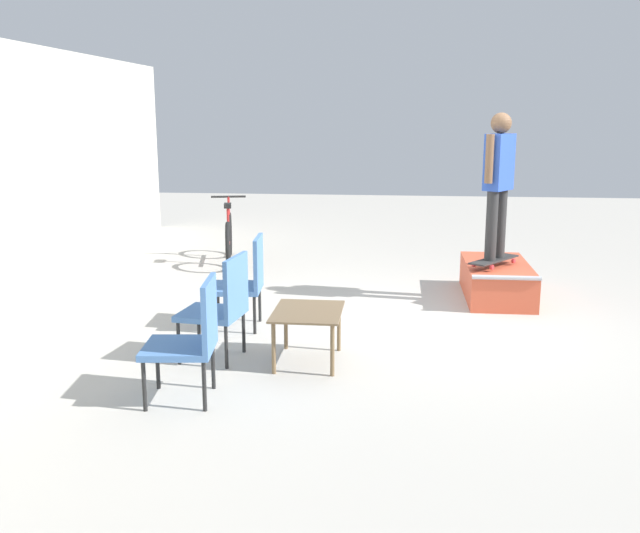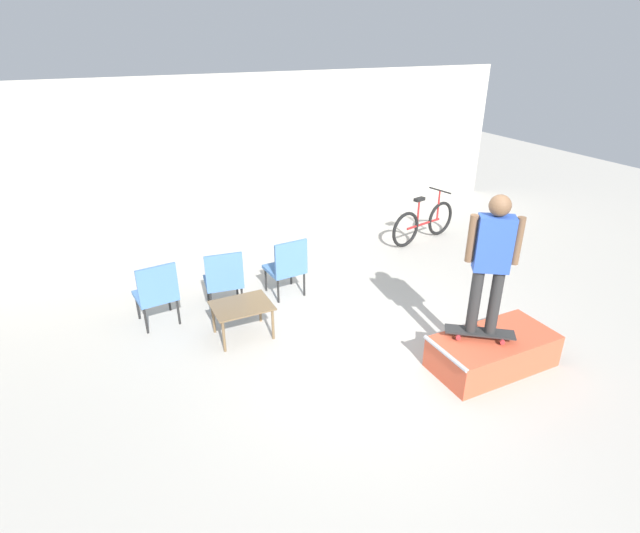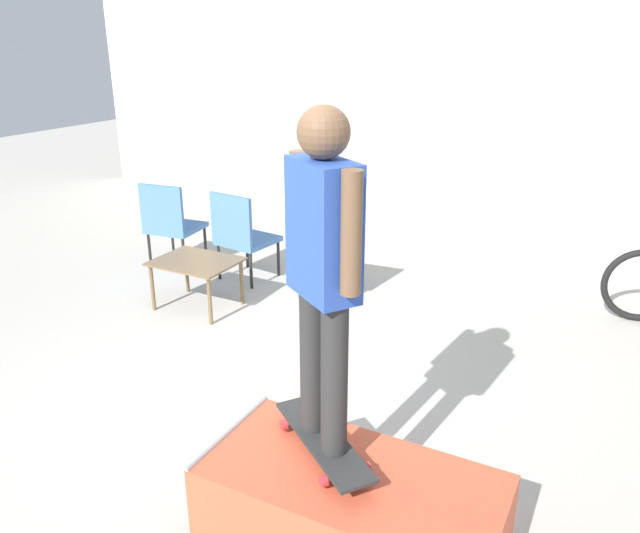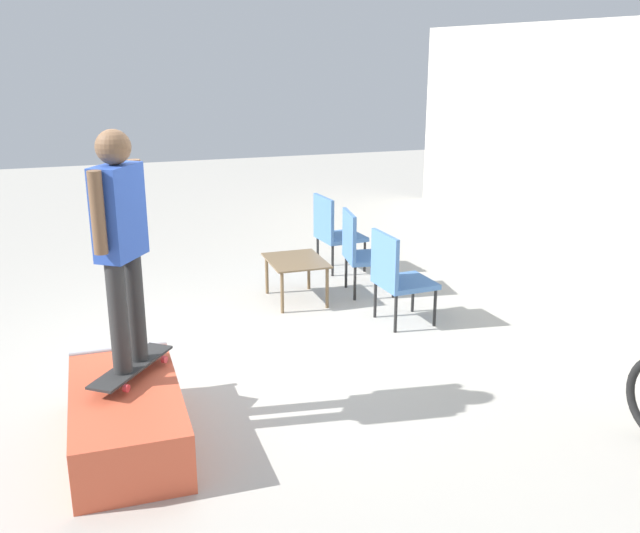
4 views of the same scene
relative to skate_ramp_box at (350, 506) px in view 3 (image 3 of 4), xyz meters
The scene contains 9 objects.
ground_plane 1.49m from the skate_ramp_box, 141.68° to the left, with size 24.00×24.00×0.00m, color #B7B2A8.
house_wall_back 6.05m from the skate_ramp_box, 101.28° to the left, with size 12.00×0.06×3.00m.
skate_ramp_box is the anchor object (origin of this frame).
skateboard_on_ramp 0.35m from the skate_ramp_box, 160.46° to the left, with size 0.75×0.64×0.07m.
person_skater 1.29m from the skate_ramp_box, 160.46° to the left, with size 0.49×0.38×1.66m.
coffee_table 3.17m from the skate_ramp_box, 141.91° to the left, with size 0.76×0.59×0.47m.
patio_chair_left 4.39m from the skate_ramp_box, 141.63° to the left, with size 0.57×0.57×0.94m.
patio_chair_center 3.71m from the skate_ramp_box, 132.66° to the left, with size 0.58×0.58×0.94m.
patio_chair_right 3.13m from the skate_ramp_box, 119.42° to the left, with size 0.56×0.56×0.94m.
Camera 3 is at (2.18, -3.21, 2.44)m, focal length 35.00 mm.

